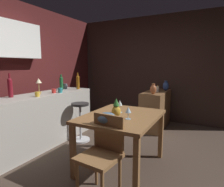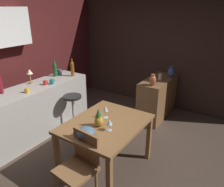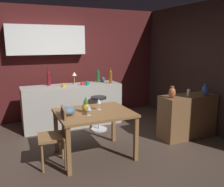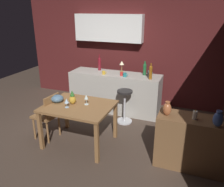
# 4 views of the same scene
# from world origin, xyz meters

# --- Properties ---
(ground_plane) EXTENTS (9.00, 9.00, 0.00)m
(ground_plane) POSITION_xyz_m (0.00, 0.00, 0.00)
(ground_plane) COLOR #47382D
(wall_side_right) EXTENTS (0.10, 4.40, 2.60)m
(wall_side_right) POSITION_xyz_m (2.55, 0.30, 1.30)
(wall_side_right) COLOR #33231E
(wall_side_right) RESTS_ON ground_plane
(dining_table) EXTENTS (1.15, 0.92, 0.74)m
(dining_table) POSITION_xyz_m (0.01, -0.22, 0.65)
(dining_table) COLOR olive
(dining_table) RESTS_ON ground_plane
(kitchen_counter) EXTENTS (2.10, 0.60, 0.90)m
(kitchen_counter) POSITION_xyz_m (0.09, 1.36, 0.45)
(kitchen_counter) COLOR #B2ADA3
(kitchen_counter) RESTS_ON ground_plane
(sideboard_cabinet) EXTENTS (1.10, 0.44, 0.82)m
(sideboard_cabinet) POSITION_xyz_m (1.92, -0.19, 0.41)
(sideboard_cabinet) COLOR brown
(sideboard_cabinet) RESTS_ON ground_plane
(chair_near_window) EXTENTS (0.44, 0.44, 0.87)m
(chair_near_window) POSITION_xyz_m (-0.60, -0.28, 0.49)
(chair_near_window) COLOR olive
(chair_near_window) RESTS_ON ground_plane
(bar_stool) EXTENTS (0.34, 0.34, 0.71)m
(bar_stool) POSITION_xyz_m (0.50, 0.84, 0.38)
(bar_stool) COLOR #262323
(bar_stool) RESTS_ON ground_plane
(wine_glass_left) EXTENTS (0.08, 0.08, 0.15)m
(wine_glass_left) POSITION_xyz_m (-0.13, -0.37, 0.85)
(wine_glass_left) COLOR silver
(wine_glass_left) RESTS_ON dining_table
(wine_glass_right) EXTENTS (0.07, 0.07, 0.18)m
(wine_glass_right) POSITION_xyz_m (0.12, -0.14, 0.87)
(wine_glass_right) COLOR silver
(wine_glass_right) RESTS_ON dining_table
(pineapple_centerpiece) EXTENTS (0.12, 0.12, 0.25)m
(pineapple_centerpiece) POSITION_xyz_m (-0.12, -0.20, 0.85)
(pineapple_centerpiece) COLOR gold
(pineapple_centerpiece) RESTS_ON dining_table
(fruit_bowl) EXTENTS (0.22, 0.22, 0.13)m
(fruit_bowl) POSITION_xyz_m (-0.41, -0.23, 0.80)
(fruit_bowl) COLOR slate
(fruit_bowl) RESTS_ON dining_table
(wine_bottle_amber) EXTENTS (0.07, 0.07, 0.34)m
(wine_bottle_amber) POSITION_xyz_m (0.93, 1.21, 1.06)
(wine_bottle_amber) COLOR #8C5114
(wine_bottle_amber) RESTS_ON kitchen_counter
(wine_bottle_ruby) EXTENTS (0.07, 0.07, 0.38)m
(wine_bottle_ruby) POSITION_xyz_m (-0.37, 1.52, 1.07)
(wine_bottle_ruby) COLOR maroon
(wine_bottle_ruby) RESTS_ON kitchen_counter
(wine_bottle_green) EXTENTS (0.07, 0.07, 0.31)m
(wine_bottle_green) POSITION_xyz_m (0.74, 1.49, 1.05)
(wine_bottle_green) COLOR #1E592D
(wine_bottle_green) RESTS_ON kitchen_counter
(cup_slate) EXTENTS (0.12, 0.09, 0.11)m
(cup_slate) POSITION_xyz_m (0.85, 1.49, 0.95)
(cup_slate) COLOR #515660
(cup_slate) RESTS_ON kitchen_counter
(cup_teal) EXTENTS (0.11, 0.08, 0.09)m
(cup_teal) POSITION_xyz_m (0.38, 1.19, 0.94)
(cup_teal) COLOR teal
(cup_teal) RESTS_ON kitchen_counter
(cup_mustard) EXTENTS (0.11, 0.07, 0.08)m
(cup_mustard) POSITION_xyz_m (-0.13, 1.21, 0.94)
(cup_mustard) COLOR gold
(cup_mustard) RESTS_ON kitchen_counter
(cup_red) EXTENTS (0.11, 0.07, 0.08)m
(cup_red) POSITION_xyz_m (0.28, 1.26, 0.94)
(cup_red) COLOR red
(cup_red) RESTS_ON kitchen_counter
(counter_lamp) EXTENTS (0.11, 0.11, 0.26)m
(counter_lamp) POSITION_xyz_m (0.19, 1.53, 1.09)
(counter_lamp) COLOR #A58447
(counter_lamp) RESTS_ON kitchen_counter
(pillar_candle_tall) EXTENTS (0.06, 0.06, 0.15)m
(pillar_candle_tall) POSITION_xyz_m (1.89, -0.22, 0.88)
(pillar_candle_tall) COLOR white
(pillar_candle_tall) RESTS_ON sideboard_cabinet
(vase_copper) EXTENTS (0.13, 0.13, 0.21)m
(vase_copper) POSITION_xyz_m (1.49, -0.23, 0.92)
(vase_copper) COLOR #B26038
(vase_copper) RESTS_ON sideboard_cabinet
(vase_ceramic_blue) EXTENTS (0.13, 0.13, 0.23)m
(vase_ceramic_blue) POSITION_xyz_m (2.18, -0.34, 0.93)
(vase_ceramic_blue) COLOR #334C8C
(vase_ceramic_blue) RESTS_ON sideboard_cabinet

